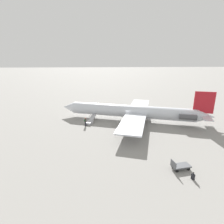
% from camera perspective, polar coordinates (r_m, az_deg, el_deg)
% --- Properties ---
extents(ground_plane, '(600.00, 600.00, 0.00)m').
position_cam_1_polar(ground_plane, '(38.14, 6.01, -2.68)').
color(ground_plane, gray).
extents(airplane_main, '(31.31, 24.47, 6.85)m').
position_cam_1_polar(airplane_main, '(37.41, 7.57, 0.16)').
color(airplane_main, silver).
rests_on(airplane_main, ground).
extents(boarding_stairs, '(2.27, 4.12, 1.70)m').
position_cam_1_polar(boarding_stairs, '(36.36, -7.15, -3.07)').
color(boarding_stairs, '#B2B2B7').
rests_on(boarding_stairs, ground).
extents(passenger, '(0.43, 0.57, 1.74)m').
position_cam_1_polar(passenger, '(34.87, -8.68, -2.91)').
color(passenger, '#23232D').
rests_on(passenger, ground).
extents(luggage_cart, '(2.33, 1.40, 1.22)m').
position_cam_1_polar(luggage_cart, '(23.16, 21.33, -16.04)').
color(luggage_cart, '#595B60').
rests_on(luggage_cart, ground).
extents(suitcase, '(0.32, 0.41, 0.88)m').
position_cam_1_polar(suitcase, '(22.12, 24.94, -18.58)').
color(suitcase, black).
rests_on(suitcase, ground).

